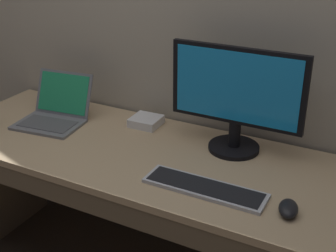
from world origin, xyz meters
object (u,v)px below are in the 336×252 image
object	(u,v)px
wired_keyboard	(205,188)
laptop_space_gray	(54,113)
computer_mouse	(288,209)
external_monitor	(236,98)
external_drive_box	(146,121)

from	to	relation	value
wired_keyboard	laptop_space_gray	bearing A→B (deg)	166.12
wired_keyboard	computer_mouse	world-z (taller)	computer_mouse
laptop_space_gray	computer_mouse	bearing A→B (deg)	-10.63
external_monitor	computer_mouse	size ratio (longest dim) A/B	5.21
computer_mouse	external_drive_box	size ratio (longest dim) A/B	0.79
computer_mouse	wired_keyboard	bearing A→B (deg)	166.52
external_monitor	computer_mouse	bearing A→B (deg)	-46.72
external_drive_box	wired_keyboard	bearing A→B (deg)	-39.51
computer_mouse	external_drive_box	world-z (taller)	same
laptop_space_gray	external_monitor	xyz separation A→B (m)	(0.87, 0.12, 0.19)
wired_keyboard	computer_mouse	bearing A→B (deg)	-0.90
laptop_space_gray	external_drive_box	bearing A→B (deg)	22.65
wired_keyboard	external_drive_box	bearing A→B (deg)	140.49
external_monitor	wired_keyboard	world-z (taller)	external_monitor
wired_keyboard	computer_mouse	xyz separation A→B (m)	(0.31, -0.00, 0.01)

